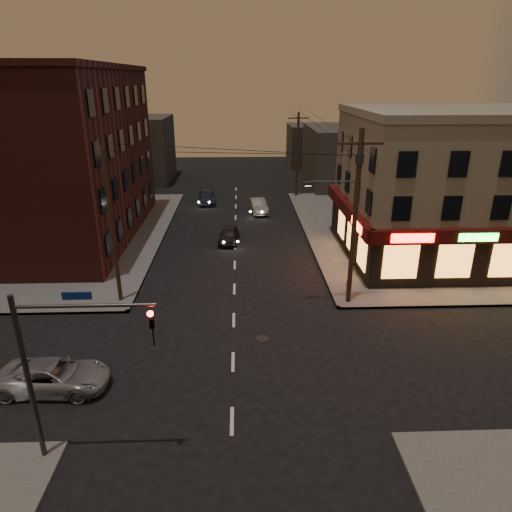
{
  "coord_description": "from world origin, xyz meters",
  "views": [
    {
      "loc": [
        0.42,
        -18.31,
        12.56
      ],
      "look_at": [
        1.3,
        5.56,
        3.2
      ],
      "focal_mm": 32.0,
      "sensor_mm": 36.0,
      "label": 1
    }
  ],
  "objects_px": {
    "suv_cross": "(54,376)",
    "sedan_far": "(207,197)",
    "sedan_near": "(229,235)",
    "fire_hydrant": "(348,285)",
    "sedan_mid": "(258,206)"
  },
  "relations": [
    {
      "from": "sedan_near",
      "to": "sedan_far",
      "type": "height_order",
      "value": "sedan_far"
    },
    {
      "from": "sedan_far",
      "to": "sedan_mid",
      "type": "bearing_deg",
      "value": -41.19
    },
    {
      "from": "suv_cross",
      "to": "fire_hydrant",
      "type": "relative_size",
      "value": 6.09
    },
    {
      "from": "suv_cross",
      "to": "sedan_mid",
      "type": "bearing_deg",
      "value": -17.37
    },
    {
      "from": "fire_hydrant",
      "to": "sedan_mid",
      "type": "bearing_deg",
      "value": 104.71
    },
    {
      "from": "sedan_mid",
      "to": "fire_hydrant",
      "type": "relative_size",
      "value": 5.38
    },
    {
      "from": "sedan_mid",
      "to": "sedan_far",
      "type": "relative_size",
      "value": 0.94
    },
    {
      "from": "suv_cross",
      "to": "sedan_near",
      "type": "distance_m",
      "value": 19.98
    },
    {
      "from": "sedan_far",
      "to": "fire_hydrant",
      "type": "distance_m",
      "value": 24.61
    },
    {
      "from": "sedan_far",
      "to": "fire_hydrant",
      "type": "relative_size",
      "value": 5.73
    },
    {
      "from": "sedan_near",
      "to": "fire_hydrant",
      "type": "distance_m",
      "value": 12.38
    },
    {
      "from": "suv_cross",
      "to": "sedan_far",
      "type": "distance_m",
      "value": 31.63
    },
    {
      "from": "sedan_mid",
      "to": "fire_hydrant",
      "type": "xyz_separation_m",
      "value": [
        4.86,
        -18.52,
        -0.11
      ]
    },
    {
      "from": "suv_cross",
      "to": "sedan_mid",
      "type": "distance_m",
      "value": 29.14
    },
    {
      "from": "suv_cross",
      "to": "sedan_near",
      "type": "xyz_separation_m",
      "value": [
        7.15,
        18.66,
        -0.02
      ]
    }
  ]
}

